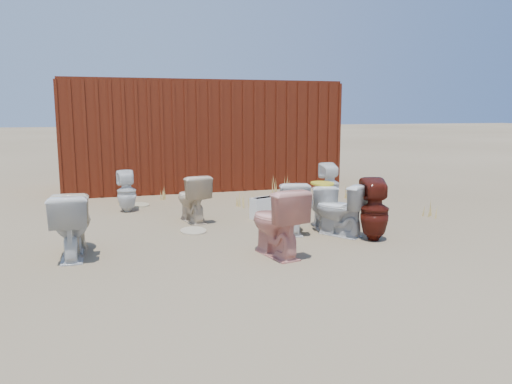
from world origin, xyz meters
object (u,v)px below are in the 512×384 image
object	(u,v)px
toilet_front_c	(291,207)
toilet_front_e	(340,210)
toilet_back_yellowlid	(322,206)
shipping_container	(200,134)
toilet_back_a	(127,191)
toilet_back_e	(330,184)
toilet_front_maroon	(375,210)
loose_tank	(265,208)
toilet_back_beige_right	(192,198)
toilet_front_a	(70,226)
toilet_back_beige_left	(73,222)
toilet_front_pink	(276,222)

from	to	relation	value
toilet_front_c	toilet_front_e	bearing A→B (deg)	158.77
toilet_front_e	toilet_back_yellowlid	size ratio (longest dim) A/B	1.13
toilet_front_c	shipping_container	bearing A→B (deg)	-75.09
shipping_container	toilet_front_e	xyz separation A→B (m)	(1.00, -5.38, -0.82)
toilet_back_a	toilet_back_yellowlid	world-z (taller)	toilet_back_a
toilet_back_yellowlid	toilet_back_e	distance (m)	1.87
toilet_front_maroon	toilet_back_a	size ratio (longest dim) A/B	1.17
loose_tank	toilet_back_yellowlid	bearing A→B (deg)	-75.10
toilet_back_beige_right	toilet_front_maroon	bearing A→B (deg)	128.52
toilet_back_yellowlid	loose_tank	bearing A→B (deg)	-41.29
toilet_back_yellowlid	toilet_front_maroon	bearing A→B (deg)	126.79
toilet_front_a	toilet_back_beige_right	distance (m)	2.33
toilet_back_beige_left	shipping_container	bearing A→B (deg)	-113.82
toilet_back_beige_right	loose_tank	world-z (taller)	toilet_back_beige_right
shipping_container	toilet_front_maroon	distance (m)	5.96
toilet_back_yellowlid	loose_tank	world-z (taller)	toilet_back_yellowlid
toilet_back_e	loose_tank	world-z (taller)	toilet_back_e
toilet_back_a	shipping_container	bearing A→B (deg)	-128.10
toilet_front_a	toilet_back_beige_left	size ratio (longest dim) A/B	1.01
shipping_container	toilet_back_beige_right	size ratio (longest dim) A/B	7.91
toilet_front_maroon	toilet_front_e	distance (m)	0.50
toilet_front_a	toilet_back_a	distance (m)	2.78
toilet_front_e	toilet_front_c	bearing A→B (deg)	-65.18
toilet_front_pink	toilet_back_yellowlid	size ratio (longest dim) A/B	1.27
toilet_front_pink	toilet_back_yellowlid	world-z (taller)	toilet_front_pink
toilet_front_a	loose_tank	xyz separation A→B (m)	(2.91, 1.47, -0.22)
loose_tank	toilet_back_beige_right	bearing A→B (deg)	155.76
toilet_back_a	toilet_back_e	world-z (taller)	toilet_back_e
toilet_front_c	toilet_back_e	size ratio (longest dim) A/B	0.96
toilet_front_e	toilet_back_e	world-z (taller)	toilet_back_e
toilet_front_a	toilet_front_e	world-z (taller)	toilet_front_a
toilet_front_maroon	toilet_front_a	bearing A→B (deg)	9.57
toilet_front_maroon	toilet_back_yellowlid	bearing A→B (deg)	-53.17
shipping_container	toilet_front_e	world-z (taller)	shipping_container
toilet_front_c	loose_tank	distance (m)	1.05
toilet_front_pink	toilet_front_e	distance (m)	1.36
shipping_container	toilet_front_c	xyz separation A→B (m)	(0.40, -5.01, -0.82)
shipping_container	toilet_back_a	distance (m)	3.43
toilet_front_a	toilet_back_yellowlid	size ratio (longest dim) A/B	1.19
toilet_front_c	toilet_back_beige_right	bearing A→B (deg)	-31.51
toilet_front_a	toilet_back_e	bearing A→B (deg)	-153.38
toilet_front_c	toilet_back_a	xyz separation A→B (m)	(-2.22, 2.23, -0.02)
loose_tank	toilet_back_a	bearing A→B (deg)	130.97
toilet_front_e	toilet_back_beige_left	world-z (taller)	toilet_back_beige_left
shipping_container	toilet_back_a	xyz separation A→B (m)	(-1.81, -2.78, -0.84)
toilet_back_beige_left	toilet_back_beige_right	bearing A→B (deg)	-140.04
toilet_front_a	toilet_back_e	world-z (taller)	toilet_front_a
toilet_front_maroon	toilet_front_c	bearing A→B (deg)	-24.65
toilet_front_pink	toilet_front_maroon	xyz separation A→B (m)	(1.51, 0.31, 0.00)
toilet_back_beige_left	toilet_back_e	world-z (taller)	same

